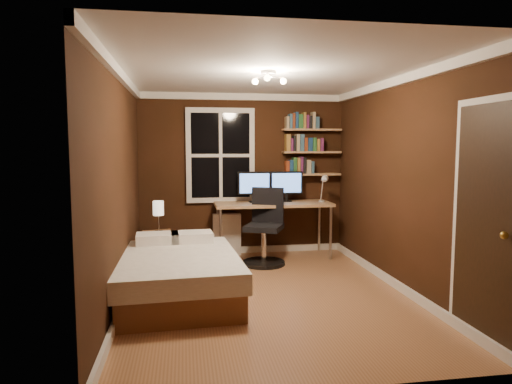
{
  "coord_description": "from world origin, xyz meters",
  "views": [
    {
      "loc": [
        -0.92,
        -5.01,
        1.69
      ],
      "look_at": [
        -0.05,
        0.45,
        1.14
      ],
      "focal_mm": 32.0,
      "sensor_mm": 36.0,
      "label": 1
    }
  ],
  "objects": [
    {
      "name": "bookshelf_lower",
      "position": [
        1.08,
        1.98,
        1.25
      ],
      "size": [
        0.92,
        0.22,
        0.03
      ],
      "primitive_type": "cube",
      "color": "tan",
      "rests_on": "wall_back"
    },
    {
      "name": "nightstand",
      "position": [
        -1.27,
        1.4,
        0.25
      ],
      "size": [
        0.48,
        0.48,
        0.5
      ],
      "primitive_type": "cube",
      "rotation": [
        0.0,
        0.0,
        0.23
      ],
      "color": "brown",
      "rests_on": "ground"
    },
    {
      "name": "bedside_lamp",
      "position": [
        -1.27,
        1.4,
        0.72
      ],
      "size": [
        0.15,
        0.15,
        0.44
      ],
      "primitive_type": null,
      "color": "white",
      "rests_on": "nightstand"
    },
    {
      "name": "ceiling",
      "position": [
        0.0,
        0.0,
        2.5
      ],
      "size": [
        3.2,
        4.2,
        0.02
      ],
      "primitive_type": "cube",
      "color": "white",
      "rests_on": "wall_back"
    },
    {
      "name": "door",
      "position": [
        1.59,
        -1.55,
        1.02
      ],
      "size": [
        0.03,
        0.82,
        2.05
      ],
      "primitive_type": null,
      "color": "black",
      "rests_on": "ground"
    },
    {
      "name": "books_row_middle",
      "position": [
        1.08,
        1.98,
        1.73
      ],
      "size": [
        0.6,
        0.16,
        0.23
      ],
      "primitive_type": null,
      "color": "navy",
      "rests_on": "bookshelf_middle"
    },
    {
      "name": "floor",
      "position": [
        0.0,
        0.0,
        0.0
      ],
      "size": [
        4.2,
        4.2,
        0.0
      ],
      "primitive_type": "plane",
      "color": "#8F5B39",
      "rests_on": "ground"
    },
    {
      "name": "wall_left",
      "position": [
        -1.6,
        0.0,
        1.25
      ],
      "size": [
        0.04,
        4.2,
        2.5
      ],
      "primitive_type": "cube",
      "color": "black",
      "rests_on": "ground"
    },
    {
      "name": "office_chair",
      "position": [
        0.22,
        1.35,
        0.43
      ],
      "size": [
        0.65,
        0.65,
        1.09
      ],
      "rotation": [
        0.0,
        0.0,
        -0.43
      ],
      "color": "black",
      "rests_on": "ground"
    },
    {
      "name": "bookshelf_middle",
      "position": [
        1.08,
        1.98,
        1.6
      ],
      "size": [
        0.92,
        0.22,
        0.03
      ],
      "primitive_type": "cube",
      "color": "tan",
      "rests_on": "wall_back"
    },
    {
      "name": "door_knob",
      "position": [
        1.55,
        -1.85,
        1.0
      ],
      "size": [
        0.06,
        0.06,
        0.06
      ],
      "primitive_type": "sphere",
      "color": "gold",
      "rests_on": "door"
    },
    {
      "name": "desk",
      "position": [
        0.42,
        1.75,
        0.78
      ],
      "size": [
        1.77,
        0.66,
        0.84
      ],
      "color": "tan",
      "rests_on": "ground"
    },
    {
      "name": "bookshelf_upper",
      "position": [
        1.08,
        1.98,
        1.95
      ],
      "size": [
        0.92,
        0.22,
        0.03
      ],
      "primitive_type": "cube",
      "color": "tan",
      "rests_on": "wall_back"
    },
    {
      "name": "wall_back",
      "position": [
        0.0,
        2.1,
        1.25
      ],
      "size": [
        3.2,
        0.04,
        2.5
      ],
      "primitive_type": "cube",
      "color": "black",
      "rests_on": "ground"
    },
    {
      "name": "monitor_left",
      "position": [
        0.15,
        1.84,
        1.07
      ],
      "size": [
        0.51,
        0.12,
        0.47
      ],
      "primitive_type": null,
      "color": "black",
      "rests_on": "desk"
    },
    {
      "name": "bed",
      "position": [
        -1.0,
        0.02,
        0.26
      ],
      "size": [
        1.41,
        1.89,
        0.62
      ],
      "rotation": [
        0.0,
        0.0,
        0.06
      ],
      "color": "brown",
      "rests_on": "ground"
    },
    {
      "name": "monitor_right",
      "position": [
        0.65,
        1.84,
        1.07
      ],
      "size": [
        0.51,
        0.12,
        0.47
      ],
      "primitive_type": null,
      "color": "black",
      "rests_on": "desk"
    },
    {
      "name": "desk_lamp",
      "position": [
        1.18,
        1.64,
        1.06
      ],
      "size": [
        0.14,
        0.32,
        0.44
      ],
      "primitive_type": null,
      "color": "silver",
      "rests_on": "desk"
    },
    {
      "name": "ceiling_fixture",
      "position": [
        0.0,
        -0.1,
        2.4
      ],
      "size": [
        0.44,
        0.44,
        0.18
      ],
      "primitive_type": null,
      "color": "beige",
      "rests_on": "ceiling"
    },
    {
      "name": "wall_right",
      "position": [
        1.6,
        0.0,
        1.25
      ],
      "size": [
        0.04,
        4.2,
        2.5
      ],
      "primitive_type": "cube",
      "color": "black",
      "rests_on": "ground"
    },
    {
      "name": "radiator",
      "position": [
        -0.27,
        1.98,
        0.32
      ],
      "size": [
        0.43,
        0.15,
        0.64
      ],
      "primitive_type": "cube",
      "color": "beige",
      "rests_on": "ground"
    },
    {
      "name": "books_row_lower",
      "position": [
        1.08,
        1.98,
        1.38
      ],
      "size": [
        0.48,
        0.16,
        0.23
      ],
      "primitive_type": null,
      "color": "maroon",
      "rests_on": "bookshelf_lower"
    },
    {
      "name": "books_row_upper",
      "position": [
        1.08,
        1.98,
        2.08
      ],
      "size": [
        0.6,
        0.16,
        0.23
      ],
      "primitive_type": null,
      "color": "#285E2B",
      "rests_on": "bookshelf_upper"
    },
    {
      "name": "window",
      "position": [
        -0.35,
        2.06,
        1.55
      ],
      "size": [
        1.06,
        0.06,
        1.46
      ],
      "primitive_type": "cube",
      "color": "silver",
      "rests_on": "wall_back"
    }
  ]
}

